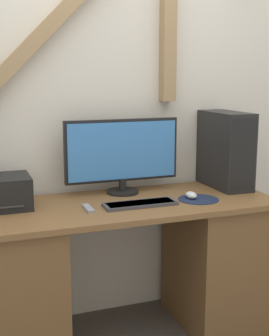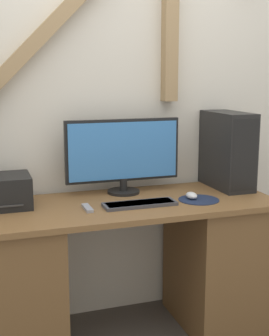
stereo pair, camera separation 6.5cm
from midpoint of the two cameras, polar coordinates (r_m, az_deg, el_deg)
The scene contains 8 objects.
wall_back at distance 2.80m, azimuth -3.15°, elevation 8.90°, with size 6.40×0.19×2.76m.
desk at distance 2.67m, azimuth -0.66°, elevation -12.28°, with size 1.68×0.64×0.80m.
monitor at distance 2.70m, azimuth -0.70°, elevation 1.83°, with size 0.68×0.19×0.43m.
keyboard at distance 2.48m, azimuth 1.41°, elevation -4.39°, with size 0.39×0.12×0.02m.
mousepad at distance 2.62m, azimuth 8.54°, elevation -3.85°, with size 0.23×0.23×0.00m.
mouse at distance 2.62m, azimuth 7.68°, elevation -3.34°, with size 0.06×0.09×0.04m.
computer_tower at distance 2.90m, azimuth 11.90°, elevation 2.14°, with size 0.18×0.40×0.46m.
remote_control at distance 2.42m, azimuth -4.99°, elevation -4.89°, with size 0.03×0.14×0.02m.
Camera 2 is at (-0.72, -2.01, 1.48)m, focal length 50.00 mm.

